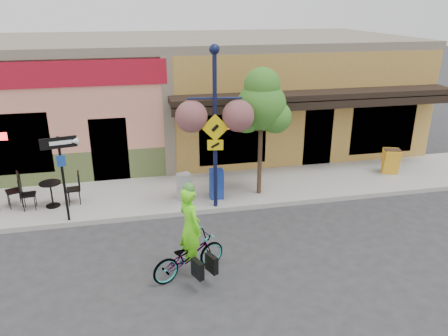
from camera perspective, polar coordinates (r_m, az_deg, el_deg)
The scene contains 13 objects.
ground at distance 12.48m, azimuth -0.68°, elevation -6.91°, with size 90.00×90.00×0.00m, color #2D2D30.
sidewalk at distance 14.21m, azimuth -2.29°, elevation -2.96°, with size 24.00×3.00×0.15m, color #9E9B93.
curb at distance 12.92m, azimuth -1.17°, elevation -5.51°, with size 24.00×0.12×0.15m, color #A8A59E.
building at distance 18.79m, azimuth -5.35°, elevation 9.85°, with size 18.20×8.20×4.50m, color tan, non-canonical shape.
bicycle at distance 10.03m, azimuth -4.62°, elevation -11.35°, with size 0.63×1.82×0.96m, color maroon.
cyclist_rider at distance 9.80m, azimuth -4.40°, elevation -9.00°, with size 0.69×0.45×1.89m, color #6BFF1A.
lamp_post at distance 12.17m, azimuth -1.18°, elevation 4.98°, with size 1.49×0.60×4.66m, color #13183C, non-canonical shape.
one_way_sign at distance 12.46m, azimuth -20.22°, elevation -1.45°, with size 0.92×0.20×2.41m, color black, non-canonical shape.
cafe_set_right at distance 13.74m, azimuth -21.66°, elevation -2.79°, with size 1.65×0.82×0.99m, color black, non-canonical shape.
newspaper_box_blue at distance 13.35m, azimuth -0.99°, elevation -2.09°, with size 0.41×0.37×0.92m, color #193596, non-canonical shape.
newspaper_box_grey at distance 13.36m, azimuth -5.20°, elevation -2.40°, with size 0.38×0.34×0.81m, color #A2A2A2, non-canonical shape.
street_tree at distance 13.22m, azimuth 4.81°, elevation 4.66°, with size 1.55×1.55×3.98m, color #3D7A26, non-canonical shape.
sandwich_board at distance 16.18m, azimuth 21.12°, elevation 0.61°, with size 0.54×0.39×0.90m, color gold, non-canonical shape.
Camera 1 is at (-2.18, -10.82, 5.82)m, focal length 35.00 mm.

